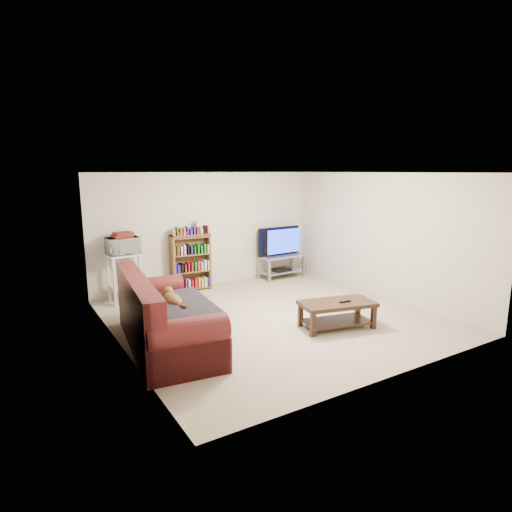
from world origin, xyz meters
TOP-DOWN VIEW (x-y plane):
  - floor at (0.00, 0.00)m, footprint 5.00×5.00m
  - ceiling at (0.00, 0.00)m, footprint 5.00×5.00m
  - wall_back at (0.00, 2.50)m, footprint 5.00×0.00m
  - wall_front at (0.00, -2.50)m, footprint 5.00×0.00m
  - wall_left at (-2.50, 0.00)m, footprint 0.00×5.00m
  - wall_right at (2.50, 0.00)m, footprint 0.00×5.00m
  - sofa at (-2.01, -0.18)m, footprint 1.31×2.49m
  - blanket at (-1.84, -0.36)m, footprint 0.97×1.23m
  - cat at (-1.81, -0.15)m, footprint 0.34×0.68m
  - coffee_table at (0.59, -0.90)m, footprint 1.26×0.83m
  - remote at (0.68, -0.98)m, footprint 0.19×0.07m
  - tv_stand at (1.67, 2.19)m, footprint 1.07×0.52m
  - television at (1.67, 2.19)m, footprint 1.13×0.21m
  - dvd_player at (1.67, 2.19)m, footprint 0.43×0.31m
  - bookshelf at (-0.51, 2.30)m, footprint 0.82×0.30m
  - shelf_clutter at (-0.41, 2.31)m, footprint 0.60×0.19m
  - microwave_stand at (-1.89, 2.20)m, footprint 0.61×0.47m
  - microwave at (-1.89, 2.20)m, footprint 0.60×0.43m
  - game_boxes at (-1.89, 2.20)m, footprint 0.36×0.32m

SIDE VIEW (x-z plane):
  - floor at x=0.00m, z-range 0.00..0.00m
  - dvd_player at x=1.67m, z-range 0.16..0.22m
  - coffee_table at x=0.59m, z-range 0.08..0.50m
  - sofa at x=-2.01m, z-range -0.16..0.86m
  - tv_stand at x=1.67m, z-range 0.09..0.61m
  - remote at x=0.68m, z-range 0.42..0.44m
  - blanket at x=-1.84m, z-range 0.49..0.68m
  - microwave_stand at x=-1.89m, z-range 0.13..1.05m
  - bookshelf at x=-0.51m, z-range 0.02..1.19m
  - cat at x=-1.81m, z-range 0.55..0.74m
  - television at x=1.67m, z-range 0.52..1.17m
  - microwave at x=-1.89m, z-range 0.92..1.23m
  - wall_back at x=0.00m, z-range -1.30..3.70m
  - wall_front at x=0.00m, z-range -1.30..3.70m
  - wall_left at x=-2.50m, z-range -1.30..3.70m
  - wall_right at x=2.50m, z-range -1.30..3.70m
  - game_boxes at x=-1.89m, z-range 1.23..1.28m
  - shelf_clutter at x=-0.41m, z-range 1.13..1.41m
  - ceiling at x=0.00m, z-range 2.40..2.40m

